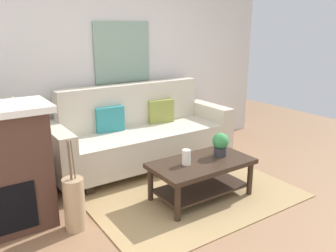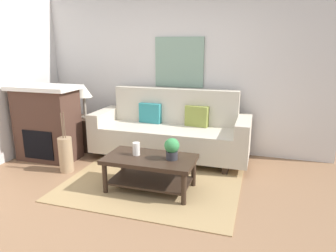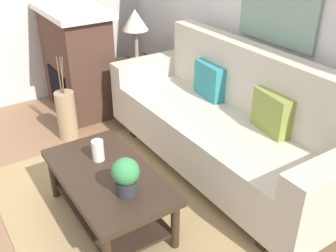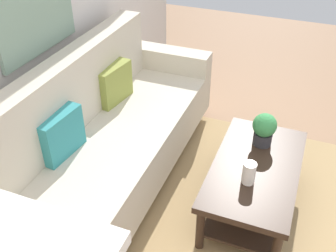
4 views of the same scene
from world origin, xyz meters
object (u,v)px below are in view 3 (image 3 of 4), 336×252
Objects in this scene: throw_pillow_teal at (210,81)px; potted_plant_tabletop at (126,175)px; coffee_table at (108,186)px; fireplace at (77,60)px; tabletop_vase at (98,150)px; couch at (225,125)px; table_lamp at (135,22)px; floor_vase at (67,116)px; side_table at (138,84)px; throw_pillow_olive at (272,112)px.

throw_pillow_teal is 1.47m from potted_plant_tabletop.
fireplace is (-1.90, 0.56, 0.27)m from coffee_table.
fireplace is (-1.72, 0.53, 0.08)m from tabletop_vase.
table_lamp is at bearing -179.38° from couch.
throw_pillow_teal is 1.46m from floor_vase.
side_table is 0.48× the size of fireplace.
fireplace reaches higher than throw_pillow_teal.
fireplace is (-1.44, -0.72, -0.09)m from throw_pillow_teal.
table_lamp is at bearing 61.98° from fireplace.
throw_pillow_olive is 2.02m from floor_vase.
potted_plant_tabletop is 0.46× the size of table_lamp.
coffee_table is 4.20× the size of potted_plant_tabletop.
fireplace is at bearing -161.84° from couch.
table_lamp is (-1.41, 1.11, 0.48)m from tabletop_vase.
throw_pillow_teal is 0.64× the size of side_table.
fireplace is (-2.18, 0.54, 0.02)m from potted_plant_tabletop.
table_lamp is (-1.51, -0.02, 0.56)m from couch.
throw_pillow_teal is 0.77m from throw_pillow_olive.
side_table is at bearing 141.62° from tabletop_vase.
throw_pillow_olive is 1.27m from potted_plant_tabletop.
throw_pillow_olive is 0.72× the size of floor_vase.
fireplace reaches higher than coffee_table.
floor_vase is (-1.15, 0.16, -0.26)m from tabletop_vase.
throw_pillow_olive is 0.31× the size of fireplace.
throw_pillow_olive is 2.25× the size of tabletop_vase.
throw_pillow_olive is at bearing 0.00° from throw_pillow_teal.
throw_pillow_olive is at bearing 18.12° from fireplace.
coffee_table is at bearing -69.91° from throw_pillow_teal.
throw_pillow_teal is 2.25× the size of tabletop_vase.
potted_plant_tabletop is at bearing -91.31° from throw_pillow_olive.
coffee_table is 1.96× the size of side_table.
table_lamp reaches higher than couch.
side_table is 1.12× the size of floor_vase.
potted_plant_tabletop is (0.36, -1.14, 0.14)m from couch.
floor_vase is at bearing -146.33° from throw_pillow_olive.
floor_vase is (-1.34, 0.18, -0.06)m from coffee_table.
tabletop_vase is 1.86m from table_lamp.
potted_plant_tabletop is 2.22m from table_lamp.
side_table is (-1.90, -0.14, -0.40)m from throw_pillow_olive.
throw_pillow_teal is 1.61m from fireplace.
tabletop_vase is at bearing -38.38° from table_lamp.
tabletop_vase is at bearing 172.99° from coffee_table.
throw_pillow_olive is 2.32m from fireplace.
table_lamp is 0.49× the size of fireplace.
couch is at bearing 107.32° from potted_plant_tabletop.
table_lamp is at bearing 141.62° from tabletop_vase.
potted_plant_tabletop reaches higher than side_table.
fireplace reaches higher than potted_plant_tabletop.
fireplace is 0.75m from floor_vase.
floor_vase is at bearing -75.11° from side_table.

